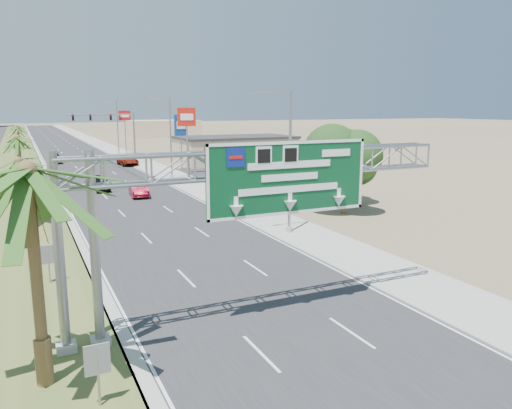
{
  "coord_description": "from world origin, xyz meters",
  "views": [
    {
      "loc": [
        -9.33,
        -8.1,
        8.84
      ],
      "look_at": [
        0.79,
        13.31,
        4.2
      ],
      "focal_mm": 35.0,
      "sensor_mm": 36.0,
      "label": 1
    }
  ],
  "objects_px": {
    "car_right_lane": "(128,161)",
    "pole_sign_red_near": "(187,121)",
    "car_mid_lane": "(138,189)",
    "pole_sign_blue": "(181,128)",
    "signal_mast": "(121,133)",
    "sign_gantry": "(250,178)",
    "pole_sign_red_far": "(125,119)",
    "car_far": "(55,159)",
    "car_left_lane": "(97,183)",
    "store_building": "(235,150)",
    "palm_near": "(27,173)"
  },
  "relations": [
    {
      "from": "palm_near",
      "to": "store_building",
      "type": "distance_m",
      "value": 66.04
    },
    {
      "from": "sign_gantry",
      "to": "store_building",
      "type": "height_order",
      "value": "sign_gantry"
    },
    {
      "from": "sign_gantry",
      "to": "car_right_lane",
      "type": "distance_m",
      "value": 60.06
    },
    {
      "from": "sign_gantry",
      "to": "car_right_lane",
      "type": "bearing_deg",
      "value": 83.7
    },
    {
      "from": "store_building",
      "to": "car_mid_lane",
      "type": "xyz_separation_m",
      "value": [
        -20.88,
        -24.33,
        -1.24
      ]
    },
    {
      "from": "signal_mast",
      "to": "pole_sign_red_near",
      "type": "xyz_separation_m",
      "value": [
        5.6,
        -16.19,
        2.2
      ]
    },
    {
      "from": "pole_sign_blue",
      "to": "car_right_lane",
      "type": "bearing_deg",
      "value": 127.98
    },
    {
      "from": "sign_gantry",
      "to": "car_left_lane",
      "type": "distance_m",
      "value": 37.48
    },
    {
      "from": "car_right_lane",
      "to": "car_left_lane",
      "type": "bearing_deg",
      "value": -111.81
    },
    {
      "from": "palm_near",
      "to": "pole_sign_blue",
      "type": "distance_m",
      "value": 57.41
    },
    {
      "from": "car_left_lane",
      "to": "pole_sign_blue",
      "type": "height_order",
      "value": "pole_sign_blue"
    },
    {
      "from": "car_right_lane",
      "to": "pole_sign_red_near",
      "type": "distance_m",
      "value": 15.9
    },
    {
      "from": "car_far",
      "to": "pole_sign_red_near",
      "type": "distance_m",
      "value": 27.35
    },
    {
      "from": "car_mid_lane",
      "to": "pole_sign_blue",
      "type": "height_order",
      "value": "pole_sign_blue"
    },
    {
      "from": "car_right_lane",
      "to": "pole_sign_red_near",
      "type": "height_order",
      "value": "pole_sign_red_near"
    },
    {
      "from": "sign_gantry",
      "to": "pole_sign_blue",
      "type": "height_order",
      "value": "pole_sign_blue"
    },
    {
      "from": "pole_sign_red_near",
      "to": "pole_sign_red_far",
      "type": "bearing_deg",
      "value": 93.09
    },
    {
      "from": "pole_sign_red_far",
      "to": "car_far",
      "type": "bearing_deg",
      "value": -140.65
    },
    {
      "from": "store_building",
      "to": "car_right_lane",
      "type": "xyz_separation_m",
      "value": [
        -16.5,
        3.39,
        -1.27
      ]
    },
    {
      "from": "sign_gantry",
      "to": "pole_sign_red_near",
      "type": "bearing_deg",
      "value": 75.53
    },
    {
      "from": "store_building",
      "to": "car_mid_lane",
      "type": "height_order",
      "value": "store_building"
    },
    {
      "from": "sign_gantry",
      "to": "pole_sign_blue",
      "type": "xyz_separation_m",
      "value": [
        12.75,
        51.54,
        -0.09
      ]
    },
    {
      "from": "palm_near",
      "to": "pole_sign_red_near",
      "type": "relative_size",
      "value": 0.93
    },
    {
      "from": "signal_mast",
      "to": "car_far",
      "type": "xyz_separation_m",
      "value": [
        -9.64,
        5.63,
        -4.1
      ]
    },
    {
      "from": "sign_gantry",
      "to": "pole_sign_blue",
      "type": "distance_m",
      "value": 53.09
    },
    {
      "from": "palm_near",
      "to": "car_left_lane",
      "type": "xyz_separation_m",
      "value": [
        7.04,
        39.03,
        -6.08
      ]
    },
    {
      "from": "car_mid_lane",
      "to": "pole_sign_blue",
      "type": "bearing_deg",
      "value": 67.56
    },
    {
      "from": "sign_gantry",
      "to": "palm_near",
      "type": "bearing_deg",
      "value": -166.68
    },
    {
      "from": "palm_near",
      "to": "car_right_lane",
      "type": "height_order",
      "value": "palm_near"
    },
    {
      "from": "sign_gantry",
      "to": "car_far",
      "type": "distance_m",
      "value": 67.97
    },
    {
      "from": "sign_gantry",
      "to": "signal_mast",
      "type": "relative_size",
      "value": 1.63
    },
    {
      "from": "sign_gantry",
      "to": "car_left_lane",
      "type": "bearing_deg",
      "value": 91.69
    },
    {
      "from": "car_mid_lane",
      "to": "pole_sign_red_far",
      "type": "distance_m",
      "value": 47.99
    },
    {
      "from": "pole_sign_blue",
      "to": "pole_sign_red_far",
      "type": "xyz_separation_m",
      "value": [
        -2.69,
        27.17,
        0.65
      ]
    },
    {
      "from": "store_building",
      "to": "car_left_lane",
      "type": "xyz_separation_m",
      "value": [
        -24.16,
        -18.97,
        -1.15
      ]
    },
    {
      "from": "car_far",
      "to": "palm_near",
      "type": "bearing_deg",
      "value": -94.86
    },
    {
      "from": "palm_near",
      "to": "car_mid_lane",
      "type": "height_order",
      "value": "palm_near"
    },
    {
      "from": "store_building",
      "to": "pole_sign_red_near",
      "type": "xyz_separation_m",
      "value": [
        -11.22,
        -10.21,
        5.05
      ]
    },
    {
      "from": "pole_sign_blue",
      "to": "car_far",
      "type": "bearing_deg",
      "value": 135.03
    },
    {
      "from": "store_building",
      "to": "car_left_lane",
      "type": "distance_m",
      "value": 30.74
    },
    {
      "from": "store_building",
      "to": "pole_sign_blue",
      "type": "height_order",
      "value": "pole_sign_blue"
    },
    {
      "from": "store_building",
      "to": "pole_sign_red_near",
      "type": "distance_m",
      "value": 15.99
    },
    {
      "from": "sign_gantry",
      "to": "pole_sign_red_far",
      "type": "height_order",
      "value": "pole_sign_red_far"
    },
    {
      "from": "signal_mast",
      "to": "car_right_lane",
      "type": "height_order",
      "value": "signal_mast"
    },
    {
      "from": "sign_gantry",
      "to": "pole_sign_red_far",
      "type": "xyz_separation_m",
      "value": [
        10.06,
        78.71,
        0.56
      ]
    },
    {
      "from": "signal_mast",
      "to": "store_building",
      "type": "xyz_separation_m",
      "value": [
        16.83,
        -5.97,
        -2.85
      ]
    },
    {
      "from": "car_right_lane",
      "to": "store_building",
      "type": "bearing_deg",
      "value": -14.54
    },
    {
      "from": "palm_near",
      "to": "store_building",
      "type": "bearing_deg",
      "value": 61.72
    },
    {
      "from": "signal_mast",
      "to": "pole_sign_blue",
      "type": "height_order",
      "value": "pole_sign_blue"
    },
    {
      "from": "sign_gantry",
      "to": "signal_mast",
      "type": "distance_m",
      "value": 62.37
    }
  ]
}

